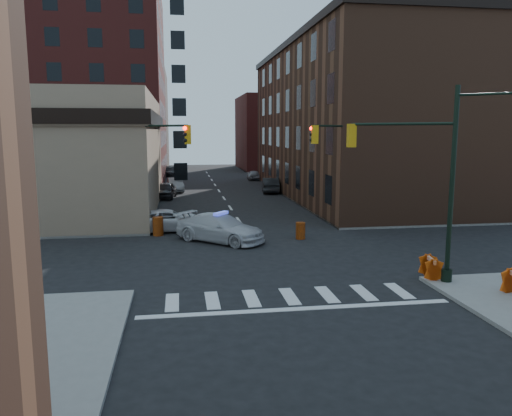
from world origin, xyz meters
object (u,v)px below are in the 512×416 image
object	(u,v)px
pickup	(169,220)
pedestrian_b	(48,215)
pedestrian_a	(69,221)
parked_car_wfar	(175,185)
barricade_se_a	(431,268)
parked_car_wnear	(165,190)
parked_car_enear	(270,185)
barrel_road	(300,231)
barrel_bank	(158,226)
police_car	(220,228)
barricade_nw_a	(127,220)

from	to	relation	value
pickup	pedestrian_b	size ratio (longest dim) A/B	2.86
pickup	pedestrian_a	xyz separation A→B (m)	(-5.97, -0.90, 0.29)
parked_car_wfar	barricade_se_a	bearing A→B (deg)	-77.86
parked_car_wnear	parked_car_enear	world-z (taller)	parked_car_enear
pedestrian_a	barrel_road	bearing A→B (deg)	6.47
pedestrian_b	barrel_bank	world-z (taller)	pedestrian_b
police_car	parked_car_wfar	world-z (taller)	police_car
parked_car_enear	barricade_nw_a	world-z (taller)	parked_car_enear
parked_car_wfar	barricade_nw_a	xyz separation A→B (m)	(-3.02, -20.20, -0.14)
police_car	barricade_se_a	distance (m)	12.27
police_car	pickup	xyz separation A→B (m)	(-2.96, 3.55, -0.10)
parked_car_wfar	barricade_se_a	distance (m)	35.63
parked_car_enear	pedestrian_a	size ratio (longest dim) A/B	2.78
pickup	barrel_bank	world-z (taller)	pickup
pickup	barricade_se_a	world-z (taller)	pickup
police_car	pickup	bearing A→B (deg)	80.03
pedestrian_a	barrel_bank	size ratio (longest dim) A/B	1.45
barrel_road	pickup	bearing A→B (deg)	155.16
parked_car_wnear	parked_car_enear	distance (m)	11.04
parked_car_wnear	pedestrian_b	size ratio (longest dim) A/B	2.55
barricade_se_a	police_car	bearing A→B (deg)	53.09
barricade_nw_a	pedestrian_b	bearing A→B (deg)	168.11
barrel_bank	pedestrian_b	bearing A→B (deg)	160.66
pickup	barrel_bank	bearing A→B (deg)	146.53
barrel_bank	barricade_se_a	size ratio (longest dim) A/B	0.99
pickup	parked_car_wfar	distance (m)	21.30
pedestrian_a	pedestrian_b	xyz separation A→B (m)	(-1.70, 2.06, 0.04)
police_car	parked_car_wnear	size ratio (longest dim) A/B	1.24
police_car	pedestrian_a	size ratio (longest dim) A/B	3.29
pedestrian_b	barricade_nw_a	world-z (taller)	pedestrian_b
barrel_bank	barricade_se_a	distance (m)	16.41
parked_car_wfar	barrel_road	size ratio (longest dim) A/B	4.28
pickup	barrel_road	bearing A→B (deg)	-121.57
pedestrian_b	barricade_se_a	size ratio (longest dim) A/B	1.50
police_car	pedestrian_a	xyz separation A→B (m)	(-8.93, 2.65, 0.19)
pedestrian_a	barrel_bank	world-z (taller)	pedestrian_a
parked_car_wnear	parked_car_enear	xyz separation A→B (m)	(10.68, 2.80, 0.01)
pedestrian_b	barrel_bank	xyz separation A→B (m)	(7.01, -2.46, -0.45)
parked_car_wnear	pedestrian_b	bearing A→B (deg)	-108.14
barrel_road	barricade_se_a	distance (m)	9.67
police_car	barricade_nw_a	size ratio (longest dim) A/B	4.98
barricade_nw_a	barricade_se_a	bearing A→B (deg)	-55.53
parked_car_wfar	barrel_road	xyz separation A→B (m)	(7.49, -24.88, -0.20)
parked_car_wnear	barricade_nw_a	size ratio (longest dim) A/B	4.03
barricade_se_a	pickup	bearing A→B (deg)	52.37
police_car	barrel_bank	size ratio (longest dim) A/B	4.77
police_car	barrel_bank	world-z (taller)	police_car
barrel_bank	barricade_nw_a	distance (m)	3.20
barricade_nw_a	parked_car_wnear	bearing A→B (deg)	70.82
parked_car_wnear	barricade_se_a	distance (m)	31.06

